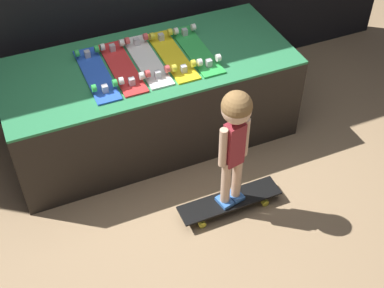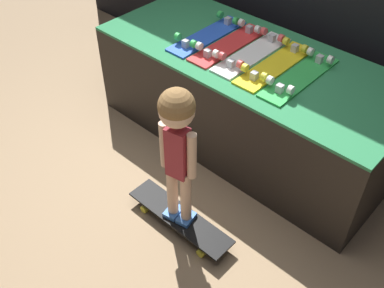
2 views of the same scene
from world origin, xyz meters
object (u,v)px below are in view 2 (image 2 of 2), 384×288
(skateboard_green_on_rack, at_px, (300,76))
(skateboard_on_floor, at_px, (180,218))
(child, at_px, (177,135))
(skateboard_blue_on_rack, at_px, (207,35))
(skateboard_yellow_on_rack, at_px, (275,64))
(skateboard_red_on_rack, at_px, (229,43))
(skateboard_white_on_rack, at_px, (252,53))

(skateboard_green_on_rack, distance_m, skateboard_on_floor, 1.17)
(child, bearing_deg, skateboard_blue_on_rack, 112.18)
(skateboard_green_on_rack, distance_m, child, 0.96)
(skateboard_blue_on_rack, xyz_separation_m, skateboard_yellow_on_rack, (0.58, 0.00, 0.00))
(skateboard_red_on_rack, distance_m, skateboard_on_floor, 1.24)
(skateboard_white_on_rack, distance_m, skateboard_on_floor, 1.20)
(skateboard_red_on_rack, distance_m, child, 1.05)
(skateboard_red_on_rack, relative_size, skateboard_green_on_rack, 1.00)
(skateboard_white_on_rack, relative_size, skateboard_green_on_rack, 1.00)
(child, bearing_deg, skateboard_on_floor, -101.17)
(skateboard_white_on_rack, relative_size, skateboard_yellow_on_rack, 1.00)
(skateboard_on_floor, bearing_deg, skateboard_green_on_rack, 81.03)
(skateboard_red_on_rack, distance_m, skateboard_white_on_rack, 0.19)
(skateboard_red_on_rack, xyz_separation_m, skateboard_green_on_rack, (0.58, -0.01, 0.00))
(skateboard_white_on_rack, bearing_deg, skateboard_on_floor, -76.12)
(child, bearing_deg, skateboard_red_on_rack, 103.13)
(skateboard_on_floor, distance_m, child, 0.69)
(skateboard_yellow_on_rack, bearing_deg, skateboard_green_on_rack, -1.90)
(skateboard_green_on_rack, relative_size, child, 0.72)
(skateboard_on_floor, bearing_deg, child, 90.00)
(skateboard_yellow_on_rack, bearing_deg, skateboard_red_on_rack, 179.34)
(skateboard_yellow_on_rack, relative_size, skateboard_green_on_rack, 1.00)
(skateboard_red_on_rack, relative_size, skateboard_white_on_rack, 1.00)
(skateboard_white_on_rack, height_order, skateboard_on_floor, skateboard_white_on_rack)
(skateboard_blue_on_rack, xyz_separation_m, skateboard_red_on_rack, (0.19, 0.01, 0.00))
(skateboard_white_on_rack, bearing_deg, skateboard_blue_on_rack, -178.02)
(child, bearing_deg, skateboard_white_on_rack, 92.71)
(skateboard_blue_on_rack, height_order, skateboard_on_floor, skateboard_blue_on_rack)
(skateboard_white_on_rack, height_order, skateboard_yellow_on_rack, same)
(skateboard_white_on_rack, bearing_deg, skateboard_red_on_rack, -177.79)
(skateboard_white_on_rack, bearing_deg, skateboard_yellow_on_rack, -3.53)
(skateboard_white_on_rack, distance_m, skateboard_green_on_rack, 0.39)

